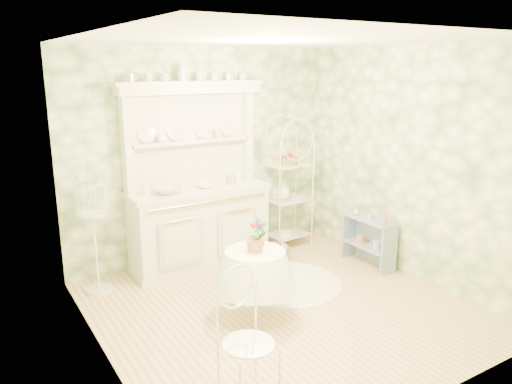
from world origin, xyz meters
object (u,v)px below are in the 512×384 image
kitchen_dresser (198,177)px  cafe_chair (248,338)px  floor_basket (276,251)px  bakers_rack (288,179)px  round_table (255,289)px  side_shelf (368,242)px  birdcage_stand (94,234)px

kitchen_dresser → cafe_chair: size_ratio=2.29×
cafe_chair → floor_basket: (1.73, 2.18, -0.38)m
bakers_rack → cafe_chair: bearing=-136.2°
kitchen_dresser → round_table: kitchen_dresser is taller
floor_basket → kitchen_dresser: bearing=156.8°
side_shelf → kitchen_dresser: bearing=149.7°
cafe_chair → birdcage_stand: (-0.48, 2.48, 0.18)m
cafe_chair → bakers_rack: bearing=36.3°
round_table → floor_basket: size_ratio=1.66×
kitchen_dresser → bakers_rack: kitchen_dresser is taller
kitchen_dresser → cafe_chair: kitchen_dresser is taller
kitchen_dresser → birdcage_stand: kitchen_dresser is taller
kitchen_dresser → birdcage_stand: (-1.31, -0.09, -0.47)m
birdcage_stand → round_table: bearing=-51.1°
kitchen_dresser → floor_basket: (0.90, -0.39, -1.02)m
side_shelf → floor_basket: 1.18m
side_shelf → cafe_chair: (-2.63, -1.45, 0.20)m
birdcage_stand → cafe_chair: bearing=-79.0°
bakers_rack → kitchen_dresser: bearing=175.2°
side_shelf → birdcage_stand: 3.30m
round_table → birdcage_stand: size_ratio=0.46×
side_shelf → floor_basket: (-0.91, 0.74, -0.18)m
kitchen_dresser → birdcage_stand: bearing=-176.1°
side_shelf → round_table: (-1.94, -0.42, 0.01)m
kitchen_dresser → cafe_chair: (-0.82, -2.57, -0.65)m
kitchen_dresser → cafe_chair: 2.77m
kitchen_dresser → birdcage_stand: size_ratio=1.69×
cafe_chair → round_table: bearing=42.6°
side_shelf → floor_basket: side_shelf is taller
birdcage_stand → bakers_rack: bearing=2.5°
bakers_rack → side_shelf: bakers_rack is taller
bakers_rack → floor_basket: size_ratio=5.09×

